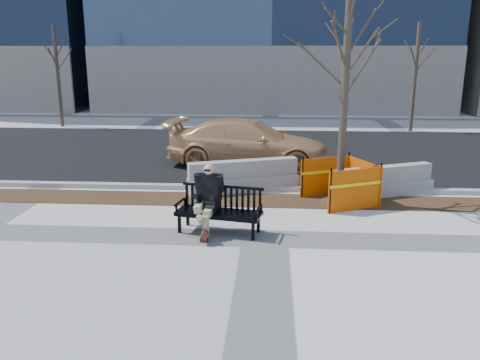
% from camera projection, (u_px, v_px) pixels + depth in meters
% --- Properties ---
extents(ground, '(120.00, 120.00, 0.00)m').
position_uv_depth(ground, '(265.00, 239.00, 9.88)').
color(ground, beige).
rests_on(ground, ground).
extents(mulch_strip, '(40.00, 1.20, 0.02)m').
position_uv_depth(mulch_strip, '(267.00, 200.00, 12.39)').
color(mulch_strip, '#47301C').
rests_on(mulch_strip, ground).
extents(asphalt_street, '(60.00, 10.40, 0.01)m').
position_uv_depth(asphalt_street, '(269.00, 152.00, 18.37)').
color(asphalt_street, black).
rests_on(asphalt_street, ground).
extents(curb, '(60.00, 0.25, 0.12)m').
position_uv_depth(curb, '(267.00, 188.00, 13.29)').
color(curb, '#9E9B93').
rests_on(curb, ground).
extents(bench, '(1.91, 1.00, 0.97)m').
position_uv_depth(bench, '(219.00, 232.00, 10.22)').
color(bench, black).
rests_on(bench, ground).
extents(seated_man, '(0.81, 1.14, 1.45)m').
position_uv_depth(seated_man, '(208.00, 230.00, 10.33)').
color(seated_man, black).
rests_on(seated_man, ground).
extents(tree_fence, '(2.93, 2.93, 5.53)m').
position_uv_depth(tree_fence, '(339.00, 202.00, 12.27)').
color(tree_fence, '#F86400').
rests_on(tree_fence, ground).
extents(sedan, '(5.50, 2.73, 1.53)m').
position_uv_depth(sedan, '(248.00, 166.00, 16.19)').
color(sedan, tan).
rests_on(sedan, ground).
extents(jersey_barrier_left, '(3.03, 1.59, 0.86)m').
position_uv_depth(jersey_barrier_left, '(243.00, 191.00, 13.27)').
color(jersey_barrier_left, gray).
rests_on(jersey_barrier_left, ground).
extents(jersey_barrier_right, '(2.76, 1.60, 0.79)m').
position_uv_depth(jersey_barrier_right, '(383.00, 195.00, 12.87)').
color(jersey_barrier_right, gray).
rests_on(jersey_barrier_right, ground).
extents(far_tree_left, '(2.60, 2.60, 5.32)m').
position_uv_depth(far_tree_left, '(63.00, 126.00, 24.71)').
color(far_tree_left, '#4E3E32').
rests_on(far_tree_left, ground).
extents(far_tree_right, '(2.43, 2.43, 5.38)m').
position_uv_depth(far_tree_right, '(410.00, 131.00, 23.20)').
color(far_tree_right, brown).
rests_on(far_tree_right, ground).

